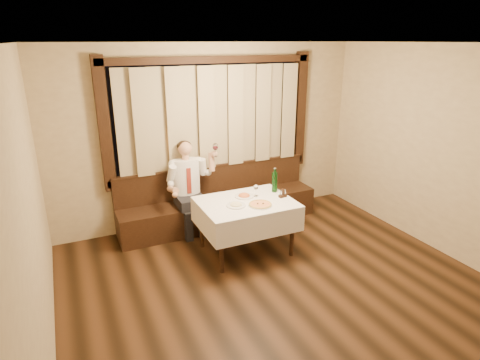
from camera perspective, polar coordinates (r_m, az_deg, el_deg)
name	(u,v)px	position (r m, az deg, el deg)	size (l,w,h in m)	color
room	(274,163)	(4.58, 4.84, 2.40)	(5.01, 6.01, 2.81)	black
banquette	(219,205)	(6.48, -3.05, -3.57)	(3.20, 0.61, 0.94)	black
dining_table	(246,208)	(5.48, 0.87, -4.07)	(1.27, 0.97, 0.76)	black
pizza	(260,204)	(5.31, 2.90, -3.49)	(0.32, 0.32, 0.03)	white
pasta_red	(244,194)	(5.58, 0.59, -2.06)	(0.26, 0.26, 0.09)	white
pasta_cream	(236,203)	(5.28, -0.59, -3.36)	(0.25, 0.25, 0.09)	white
green_bottle	(275,182)	(5.75, 4.95, -0.23)	(0.08, 0.08, 0.36)	#0E4311
table_wine_glass	(256,188)	(5.57, 2.29, -1.10)	(0.07, 0.07, 0.18)	white
cruet_caddy	(283,194)	(5.60, 6.10, -2.03)	(0.12, 0.07, 0.12)	black
seated_man	(188,181)	(6.06, -7.36, -0.14)	(0.78, 0.59, 1.42)	black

